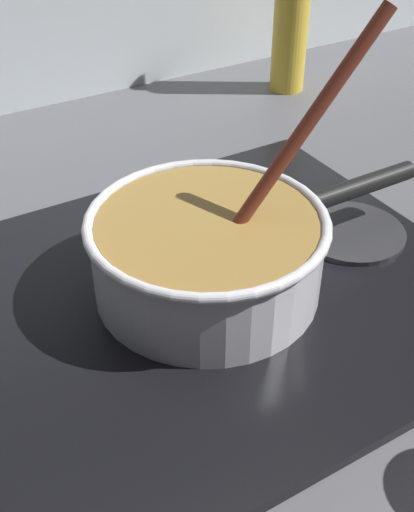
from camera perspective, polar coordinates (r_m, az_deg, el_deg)
ground at (r=0.62m, az=14.52°, el=-14.41°), size 2.40×1.60×0.04m
hob_plate at (r=0.69m, az=0.00°, el=-3.22°), size 0.56×0.48×0.01m
burner_ring at (r=0.68m, az=0.00°, el=-2.58°), size 0.16×0.16×0.01m
spare_burner at (r=0.78m, az=12.54°, el=2.09°), size 0.13×0.13×0.01m
cooking_pan at (r=0.66m, az=0.17°, el=0.44°), size 0.40×0.25×0.28m
sauce_bottle at (r=1.16m, az=7.43°, el=20.11°), size 0.06×0.06×0.29m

